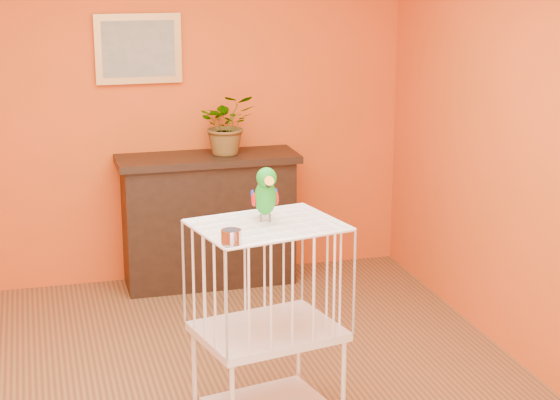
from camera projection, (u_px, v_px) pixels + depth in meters
name	position (u px, v px, depth m)	size (l,w,h in m)	color
room_shell	(193.00, 126.00, 4.67)	(4.50, 4.50, 4.50)	#EE4C16
console_cabinet	(209.00, 220.00, 6.95)	(1.33, 0.48, 0.98)	black
potted_plant	(227.00, 130.00, 6.84)	(0.40, 0.45, 0.35)	#26722D
framed_picture	(138.00, 49.00, 6.70)	(0.62, 0.04, 0.50)	#C38B45
birdcage	(268.00, 321.00, 4.85)	(0.81, 0.68, 1.09)	white
feed_cup	(231.00, 237.00, 4.38)	(0.10, 0.10, 0.07)	silver
parrot	(265.00, 194.00, 4.72)	(0.14, 0.26, 0.29)	#59544C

